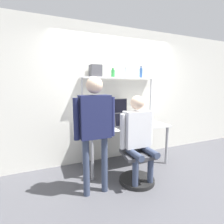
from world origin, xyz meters
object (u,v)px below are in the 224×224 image
Objects in this scene: cell_phone at (139,126)px; person_seated at (138,132)px; bottle_clear at (126,73)px; person_standing at (95,121)px; bottle_blue at (141,73)px; laptop at (123,123)px; bottle_green at (113,73)px; office_chair at (136,163)px; storage_box at (96,71)px; monitor at (115,111)px.

cell_phone is 0.11× the size of person_seated.
person_seated is at bearing -123.71° from cell_phone.
cell_phone is 0.77× the size of bottle_clear.
person_standing is 1.78m from bottle_blue.
bottle_green is at bearing 96.29° from laptop.
office_chair is (-0.30, -0.42, -0.49)m from cell_phone.
storage_box is at bearing 70.94° from person_standing.
office_chair is at bearing -106.24° from bottle_clear.
monitor reaches higher than office_chair.
storage_box is (-0.63, 0.00, 0.03)m from bottle_clear.
cell_phone is at bearing -19.81° from laptop.
bottle_clear is (-0.36, 0.00, -0.02)m from bottle_blue.
bottle_blue is at bearing 0.00° from storage_box.
person_seated is 1.33m from bottle_green.
person_seated is at bearing -105.82° from bottle_clear.
bottle_green is 0.83× the size of storage_box.
cell_phone is 0.09× the size of person_standing.
bottle_green is (0.68, 0.95, 0.72)m from person_standing.
person_standing reaches higher than laptop.
monitor is 1.13m from office_chair.
office_chair is 1.03m from person_standing.
office_chair is at bearing -124.83° from bottle_blue.
bottle_green is at bearing 54.26° from person_standing.
person_seated is (-0.03, -0.57, -0.03)m from laptop.
person_standing is (-1.00, -0.48, 0.27)m from cell_phone.
monitor is at bearing -172.17° from bottle_clear.
cell_phone is 0.62× the size of bottle_blue.
laptop is at bearing -42.87° from storage_box.
cell_phone is 0.71m from office_chair.
bottle_green is at bearing 180.00° from bottle_blue.
cell_phone is at bearing 53.97° from office_chair.
person_standing reaches higher than cell_phone.
monitor is at bearing 89.74° from office_chair.
bottle_blue is (0.62, 0.89, 1.50)m from office_chair.
bottle_blue is 1.33× the size of bottle_green.
person_standing is 9.05× the size of bottle_green.
cell_phone is at bearing -84.35° from bottle_clear.
cell_phone is at bearing -123.71° from bottle_blue.
office_chair is (-0.00, -0.85, -0.75)m from monitor.
laptop is at bearing 38.82° from person_standing.
monitor is at bearing -5.32° from storage_box.
laptop is 0.18× the size of person_standing.
office_chair is 0.53m from person_seated.
storage_box reaches higher than bottle_clear.
person_seated is at bearing -97.60° from office_chair.
bottle_blue reaches higher than monitor.
bottle_blue is at bearing 55.17° from office_chair.
bottle_green is (-0.04, 0.37, 0.92)m from laptop.
bottle_clear is at bearing 73.76° from office_chair.
laptop is 1.36× the size of storage_box.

